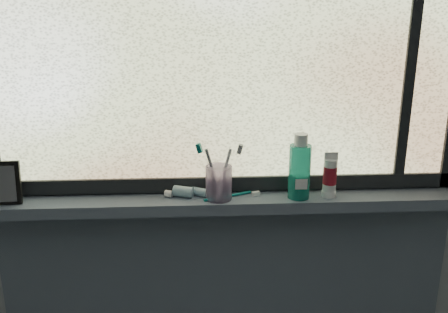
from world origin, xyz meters
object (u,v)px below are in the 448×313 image
object	(u,v)px
vanity_mirror	(2,183)
cream_tube	(330,173)
toothbrush_cup	(219,183)
mouthwash_bottle	(300,166)

from	to	relation	value
vanity_mirror	cream_tube	world-z (taller)	vanity_mirror
vanity_mirror	toothbrush_cup	world-z (taller)	vanity_mirror
cream_tube	vanity_mirror	bearing A→B (deg)	-179.91
vanity_mirror	cream_tube	bearing A→B (deg)	-3.41
vanity_mirror	toothbrush_cup	xyz separation A→B (m)	(0.70, 0.00, -0.01)
mouthwash_bottle	cream_tube	world-z (taller)	mouthwash_bottle
vanity_mirror	cream_tube	size ratio (longest dim) A/B	1.28
vanity_mirror	mouthwash_bottle	xyz separation A→B (m)	(0.97, -0.00, 0.04)
mouthwash_bottle	vanity_mirror	bearing A→B (deg)	179.95
mouthwash_bottle	cream_tube	xyz separation A→B (m)	(0.10, 0.00, -0.03)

